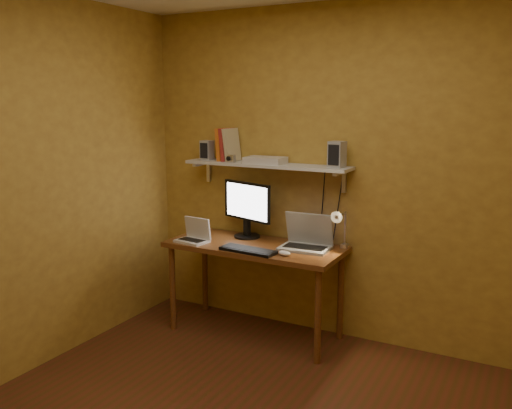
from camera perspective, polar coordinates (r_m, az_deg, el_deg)
The scene contains 14 objects.
room at distance 2.79m, azimuth -1.78°, elevation -0.85°, with size 3.44×3.24×2.64m.
desk at distance 4.32m, azimuth -0.12°, elevation -5.31°, with size 1.40×0.60×0.75m.
wall_shelf at distance 4.35m, azimuth 1.09°, elevation 4.15°, with size 1.40×0.25×0.21m.
monitor at distance 4.46m, azimuth -0.97°, elevation -0.22°, with size 0.50×0.27×0.46m.
laptop at distance 4.19m, azimuth 5.38°, elevation -3.65°, with size 0.39×0.29×0.27m.
netbook at distance 4.39m, azimuth -6.49°, elevation -3.21°, with size 0.27×0.21×0.19m.
keyboard at distance 4.08m, azimuth -0.84°, elevation -4.84°, with size 0.44×0.15×0.02m, color black.
mouse at distance 3.99m, azimuth 3.02°, elevation -5.14°, with size 0.10×0.06×0.04m, color silver.
desk_lamp at distance 4.10m, azimuth 8.88°, elevation -2.07°, with size 0.09×0.23×0.38m.
speaker_left at distance 4.62m, azimuth -5.18°, elevation 5.72°, with size 0.09×0.09×0.16m, color #96999E.
speaker_right at distance 4.11m, azimuth 8.53°, elevation 5.24°, with size 0.11×0.11×0.20m, color #96999E.
books at distance 4.52m, azimuth -2.99°, elevation 6.32°, with size 0.15×0.19×0.27m.
shelf_camera at distance 4.42m, azimuth -2.73°, elevation 4.87°, with size 0.11×0.07×0.06m.
router at distance 4.33m, azimuth 0.99°, elevation 4.69°, with size 0.31×0.21×0.05m, color silver.
Camera 1 is at (1.37, -2.37, 1.87)m, focal length 38.00 mm.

